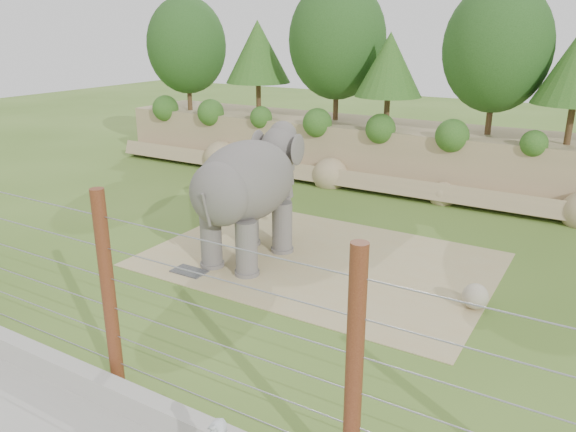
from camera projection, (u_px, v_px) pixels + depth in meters
The scene contains 8 objects.
ground at pixel (249, 295), 14.72m from camera, with size 90.00×90.00×0.00m, color #456721.
back_embankment at pixel (431, 95), 23.45m from camera, with size 30.00×5.52×8.77m.
dirt_patch at pixel (319, 259), 16.91m from camera, with size 10.00×7.00×0.02m, color tan.
drain_grate at pixel (189, 271), 16.04m from camera, with size 1.00×0.60×0.03m, color #262628.
elephant at pixel (247, 199), 16.40m from camera, with size 1.99×4.65×3.77m, color #5E5954, non-canonical shape.
stone_ball at pixel (475, 296), 13.88m from camera, with size 0.65×0.65×0.65m, color gray.
retaining_wall at pixel (97, 386), 10.58m from camera, with size 26.00×0.35×0.50m, color #A8A59D.
barrier_fence at pixel (108, 292), 10.42m from camera, with size 20.26×0.26×4.00m.
Camera 1 is at (7.71, -10.85, 6.69)m, focal length 35.00 mm.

